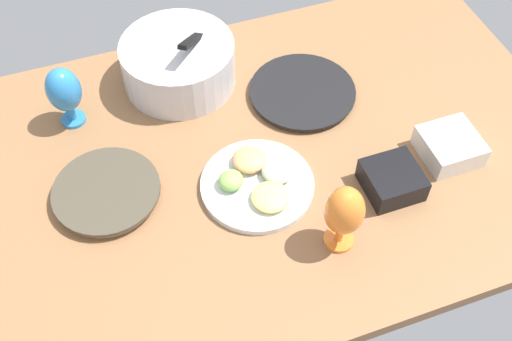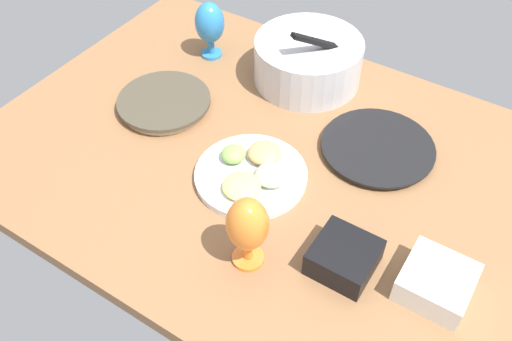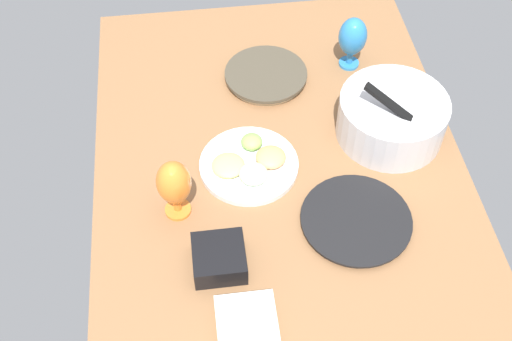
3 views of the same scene
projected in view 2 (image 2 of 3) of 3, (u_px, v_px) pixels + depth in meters
The scene contains 9 objects.
ground_plane at pixel (291, 171), 141.13cm from camera, with size 160.00×104.00×4.00cm, color #8C603D.
dinner_plate_left at pixel (164, 103), 154.35cm from camera, with size 25.98×25.98×2.98cm.
dinner_plate_right at pixel (378, 148), 142.72cm from camera, with size 29.27×29.27×1.96cm.
mixing_bowl at pixel (308, 60), 159.16cm from camera, with size 31.00×31.00×20.41cm.
fruit_platter at pixel (253, 172), 135.58cm from camera, with size 27.83×27.83×5.51cm.
hurricane_glass_orange at pixel (248, 226), 111.97cm from camera, with size 8.98×8.98×18.86cm.
hurricane_glass_blue at pixel (210, 24), 164.92cm from camera, with size 8.90×8.90×17.85cm.
square_bowl_black at pixel (344, 256), 116.58cm from camera, with size 12.95×12.95×6.39cm.
square_bowl_white at pixel (437, 281), 112.47cm from camera, with size 13.79×13.79×6.24cm.
Camera 2 is at (44.75, -86.46, 100.56)cm, focal length 38.92 mm.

